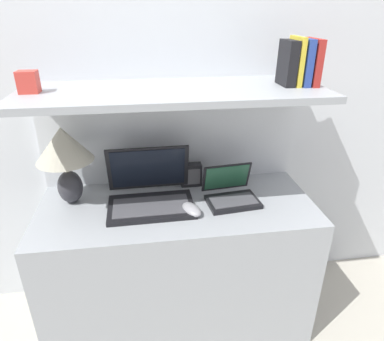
{
  "coord_description": "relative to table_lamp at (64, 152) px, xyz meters",
  "views": [
    {
      "loc": [
        -0.12,
        -1.08,
        1.53
      ],
      "look_at": [
        0.07,
        0.26,
        0.88
      ],
      "focal_mm": 32.0,
      "sensor_mm": 36.0,
      "label": 1
    }
  ],
  "objects": [
    {
      "name": "back_riser",
      "position": [
        0.48,
        0.18,
        -0.36
      ],
      "size": [
        1.27,
        0.04,
        1.2
      ],
      "color": "silver",
      "rests_on": "ground_plane"
    },
    {
      "name": "computer_mouse",
      "position": [
        0.54,
        -0.18,
        -0.23
      ],
      "size": [
        0.11,
        0.14,
        0.04
      ],
      "color": "#99999E",
      "rests_on": "desk"
    },
    {
      "name": "shelf_gadget",
      "position": [
        -0.08,
        -0.03,
        0.31
      ],
      "size": [
        0.07,
        0.06,
        0.08
      ],
      "color": "#CC3D33",
      "rests_on": "shelf"
    },
    {
      "name": "book_yellow",
      "position": [
        1.0,
        -0.03,
        0.37
      ],
      "size": [
        0.02,
        0.13,
        0.2
      ],
      "color": "gold",
      "rests_on": "shelf"
    },
    {
      "name": "laptop_small",
      "position": [
        0.73,
        -0.09,
        -0.22
      ],
      "size": [
        0.25,
        0.22,
        0.16
      ],
      "color": "black",
      "rests_on": "desk"
    },
    {
      "name": "book_red",
      "position": [
        1.07,
        -0.03,
        0.36
      ],
      "size": [
        0.03,
        0.16,
        0.19
      ],
      "color": "#A82823",
      "rests_on": "shelf"
    },
    {
      "name": "laptop_large",
      "position": [
        0.36,
        -0.07,
        -0.2
      ],
      "size": [
        0.39,
        0.3,
        0.25
      ],
      "color": "black",
      "rests_on": "desk"
    },
    {
      "name": "wall_back",
      "position": [
        0.48,
        0.23,
        0.24
      ],
      "size": [
        6.0,
        0.05,
        2.4
      ],
      "color": "silver",
      "rests_on": "ground_plane"
    },
    {
      "name": "shelf",
      "position": [
        0.48,
        -0.03,
        0.25
      ],
      "size": [
        1.27,
        0.47,
        0.03
      ],
      "color": "#999EA3",
      "rests_on": "back_riser"
    },
    {
      "name": "book_black",
      "position": [
        0.96,
        -0.03,
        0.36
      ],
      "size": [
        0.04,
        0.13,
        0.18
      ],
      "color": "black",
      "rests_on": "shelf"
    },
    {
      "name": "router_box",
      "position": [
        0.57,
        0.09,
        -0.19
      ],
      "size": [
        0.1,
        0.05,
        0.12
      ],
      "color": "black",
      "rests_on": "desk"
    },
    {
      "name": "book_blue",
      "position": [
        1.03,
        -0.03,
        0.36
      ],
      "size": [
        0.03,
        0.14,
        0.19
      ],
      "color": "#284293",
      "rests_on": "shelf"
    },
    {
      "name": "desk",
      "position": [
        0.48,
        -0.1,
        -0.6
      ],
      "size": [
        1.27,
        0.52,
        0.71
      ],
      "color": "#999EA3",
      "rests_on": "ground_plane"
    },
    {
      "name": "table_lamp",
      "position": [
        0.0,
        0.0,
        0.0
      ],
      "size": [
        0.25,
        0.25,
        0.36
      ],
      "color": "#2D2D33",
      "rests_on": "desk"
    }
  ]
}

